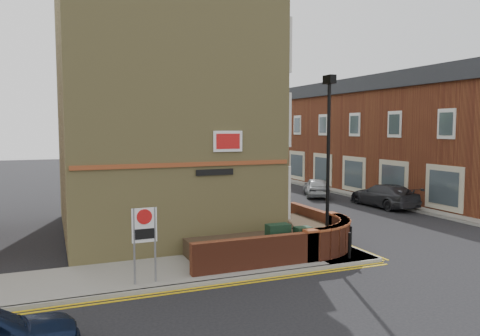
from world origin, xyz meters
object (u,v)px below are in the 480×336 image
Objects in this scene: lamppost at (328,164)px; silver_car_near at (253,187)px; utility_cabinet_large at (278,241)px; zone_sign at (144,231)px.

lamppost is 14.72m from silver_car_near.
utility_cabinet_large is 0.55× the size of zone_sign.
lamppost is 3.24m from utility_cabinet_large.
lamppost reaches higher than utility_cabinet_large.
lamppost is at bearing -93.60° from silver_car_near.
lamppost is 1.57× the size of silver_car_near.
utility_cabinet_large and silver_car_near have the same top height.
silver_car_near is at bearing 56.02° from zone_sign.
lamppost is 6.85m from zone_sign.
utility_cabinet_large is (-1.90, 0.10, -2.62)m from lamppost.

